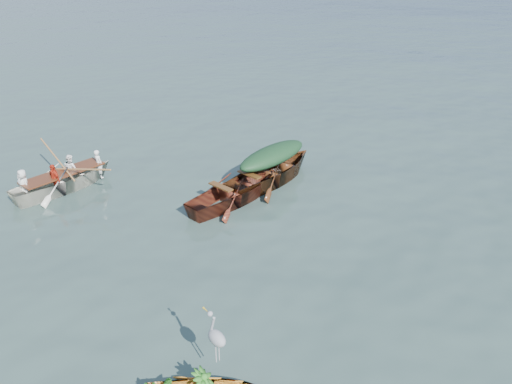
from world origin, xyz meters
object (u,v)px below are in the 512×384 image
at_px(green_tarp_boat, 272,182).
at_px(open_wooden_boat, 236,202).
at_px(rowed_boat, 66,190).
at_px(heron, 217,345).

bearing_deg(green_tarp_boat, open_wooden_boat, 90.00).
height_order(rowed_boat, heron, heron).
relative_size(open_wooden_boat, heron, 4.96).
bearing_deg(heron, rowed_boat, 37.50).
bearing_deg(green_tarp_boat, rowed_boat, 44.79).
relative_size(open_wooden_boat, rowed_boat, 1.04).
height_order(open_wooden_boat, rowed_boat, open_wooden_boat).
bearing_deg(green_tarp_boat, heron, 121.90).
xyz_separation_m(rowed_boat, heron, (-0.68, -8.80, 0.84)).
distance_m(open_wooden_boat, heron, 6.57).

